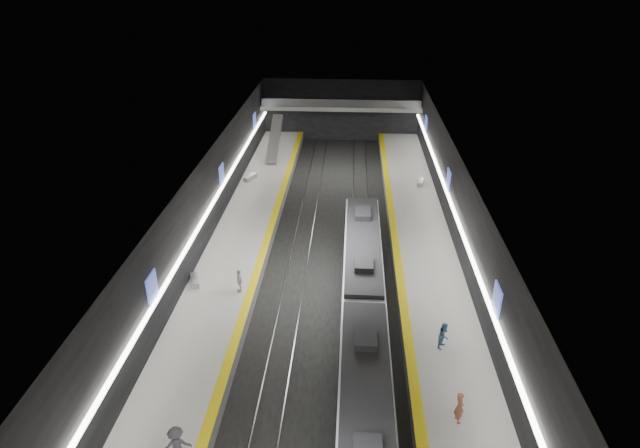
# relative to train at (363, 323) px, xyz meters

# --- Properties ---
(ground) EXTENTS (70.00, 70.00, 0.00)m
(ground) POSITION_rel_train_xyz_m (-2.50, 7.26, -2.20)
(ground) COLOR black
(ground) RESTS_ON ground
(ceiling) EXTENTS (20.00, 70.00, 0.04)m
(ceiling) POSITION_rel_train_xyz_m (-2.50, 7.26, 5.80)
(ceiling) COLOR beige
(ceiling) RESTS_ON wall_left
(wall_left) EXTENTS (0.04, 70.00, 8.00)m
(wall_left) POSITION_rel_train_xyz_m (-12.50, 7.26, 1.80)
(wall_left) COLOR black
(wall_left) RESTS_ON ground
(wall_right) EXTENTS (0.04, 70.00, 8.00)m
(wall_right) POSITION_rel_train_xyz_m (7.50, 7.26, 1.80)
(wall_right) COLOR black
(wall_right) RESTS_ON ground
(wall_back) EXTENTS (20.00, 0.04, 8.00)m
(wall_back) POSITION_rel_train_xyz_m (-2.50, 42.26, 1.80)
(wall_back) COLOR black
(wall_back) RESTS_ON ground
(platform_left) EXTENTS (5.00, 70.00, 1.00)m
(platform_left) POSITION_rel_train_xyz_m (-10.00, 7.26, -1.70)
(platform_left) COLOR slate
(platform_left) RESTS_ON ground
(tile_surface_left) EXTENTS (5.00, 70.00, 0.02)m
(tile_surface_left) POSITION_rel_train_xyz_m (-10.00, 7.26, -1.19)
(tile_surface_left) COLOR #B6B6B0
(tile_surface_left) RESTS_ON platform_left
(tactile_strip_left) EXTENTS (0.60, 70.00, 0.02)m
(tactile_strip_left) POSITION_rel_train_xyz_m (-7.80, 7.26, -1.18)
(tactile_strip_left) COLOR yellow
(tactile_strip_left) RESTS_ON platform_left
(platform_right) EXTENTS (5.00, 70.00, 1.00)m
(platform_right) POSITION_rel_train_xyz_m (5.00, 7.26, -1.70)
(platform_right) COLOR slate
(platform_right) RESTS_ON ground
(tile_surface_right) EXTENTS (5.00, 70.00, 0.02)m
(tile_surface_right) POSITION_rel_train_xyz_m (5.00, 7.26, -1.19)
(tile_surface_right) COLOR #B6B6B0
(tile_surface_right) RESTS_ON platform_right
(tactile_strip_right) EXTENTS (0.60, 70.00, 0.02)m
(tactile_strip_right) POSITION_rel_train_xyz_m (2.80, 7.26, -1.18)
(tactile_strip_right) COLOR yellow
(tactile_strip_right) RESTS_ON platform_right
(rails) EXTENTS (6.52, 70.00, 0.12)m
(rails) POSITION_rel_train_xyz_m (-2.50, 7.26, -2.14)
(rails) COLOR gray
(rails) RESTS_ON ground
(train) EXTENTS (2.69, 30.04, 3.60)m
(train) POSITION_rel_train_xyz_m (0.00, 0.00, 0.00)
(train) COLOR #0E1D34
(train) RESTS_ON ground
(ad_posters) EXTENTS (19.94, 53.50, 2.20)m
(ad_posters) POSITION_rel_train_xyz_m (-2.50, 8.26, 2.30)
(ad_posters) COLOR #4558D0
(ad_posters) RESTS_ON wall_left
(cove_light_left) EXTENTS (0.25, 68.60, 0.12)m
(cove_light_left) POSITION_rel_train_xyz_m (-12.30, 7.26, 1.60)
(cove_light_left) COLOR white
(cove_light_left) RESTS_ON wall_left
(cove_light_right) EXTENTS (0.25, 68.60, 0.12)m
(cove_light_right) POSITION_rel_train_xyz_m (7.30, 7.26, 1.60)
(cove_light_right) COLOR white
(cove_light_right) RESTS_ON wall_right
(mezzanine_bridge) EXTENTS (20.00, 3.00, 1.50)m
(mezzanine_bridge) POSITION_rel_train_xyz_m (-2.50, 40.18, 2.84)
(mezzanine_bridge) COLOR gray
(mezzanine_bridge) RESTS_ON wall_left
(escalator) EXTENTS (1.20, 7.50, 3.92)m
(escalator) POSITION_rel_train_xyz_m (-10.00, 33.26, 0.70)
(escalator) COLOR #99999E
(escalator) RESTS_ON platform_left
(bench_left_near) EXTENTS (1.05, 1.74, 0.41)m
(bench_left_near) POSITION_rel_train_xyz_m (-12.00, 5.50, -0.99)
(bench_left_near) COLOR #99999E
(bench_left_near) RESTS_ON platform_left
(bench_left_far) EXTENTS (1.23, 1.94, 0.46)m
(bench_left_far) POSITION_rel_train_xyz_m (-11.51, 25.31, -0.97)
(bench_left_far) COLOR #99999E
(bench_left_far) RESTS_ON platform_left
(bench_right_far) EXTENTS (0.88, 1.92, 0.45)m
(bench_right_far) POSITION_rel_train_xyz_m (6.14, 25.11, -0.97)
(bench_right_far) COLOR #99999E
(bench_right_far) RESTS_ON platform_right
(passenger_right_a) EXTENTS (0.58, 0.75, 1.85)m
(passenger_right_a) POSITION_rel_train_xyz_m (4.73, -6.21, -0.27)
(passenger_right_a) COLOR #AC5940
(passenger_right_a) RESTS_ON platform_right
(passenger_right_b) EXTENTS (0.98, 1.04, 1.70)m
(passenger_right_b) POSITION_rel_train_xyz_m (4.81, -0.47, -0.34)
(passenger_right_b) COLOR #456C96
(passenger_right_b) RESTS_ON platform_right
(passenger_left_a) EXTENTS (0.69, 1.12, 1.79)m
(passenger_left_a) POSITION_rel_train_xyz_m (-8.53, 4.63, -0.30)
(passenger_left_a) COLOR silver
(passenger_left_a) RESTS_ON platform_left
(passenger_left_b) EXTENTS (1.42, 1.05, 1.97)m
(passenger_left_b) POSITION_rel_train_xyz_m (-8.64, -9.37, -0.21)
(passenger_left_b) COLOR #3C3C43
(passenger_left_b) RESTS_ON platform_left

